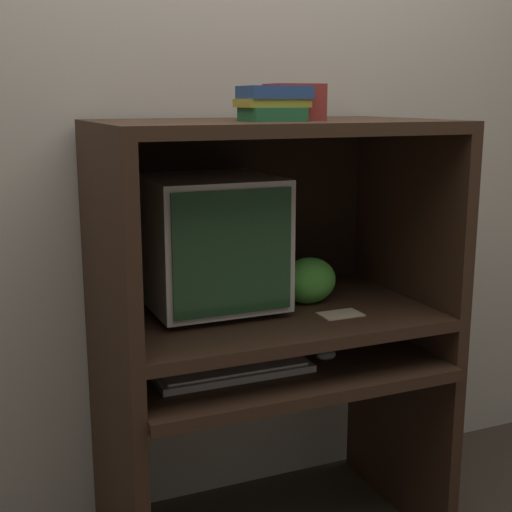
{
  "coord_description": "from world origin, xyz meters",
  "views": [
    {
      "loc": [
        -0.87,
        -1.61,
        1.41
      ],
      "look_at": [
        -0.05,
        0.31,
        0.95
      ],
      "focal_mm": 50.0,
      "sensor_mm": 36.0,
      "label": 1
    }
  ],
  "objects": [
    {
      "name": "snack_bag",
      "position": [
        0.14,
        0.34,
        0.85
      ],
      "size": [
        0.18,
        0.13,
        0.15
      ],
      "color": "green",
      "rests_on": "desk_monitor_shelf"
    },
    {
      "name": "wall_back",
      "position": [
        0.0,
        0.68,
        1.3
      ],
      "size": [
        6.0,
        0.06,
        2.6
      ],
      "color": "beige",
      "rests_on": "ground_plane"
    },
    {
      "name": "mouse",
      "position": [
        0.14,
        0.21,
        0.64
      ],
      "size": [
        0.06,
        0.04,
        0.03
      ],
      "color": "#B7B7B7",
      "rests_on": "desk_base"
    },
    {
      "name": "keyboard",
      "position": [
        -0.17,
        0.2,
        0.64
      ],
      "size": [
        0.46,
        0.15,
        0.03
      ],
      "color": "beige",
      "rests_on": "desk_base"
    },
    {
      "name": "desk_monitor_shelf",
      "position": [
        0.0,
        0.31,
        0.74
      ],
      "size": [
        1.03,
        0.62,
        0.15
      ],
      "color": "#382316",
      "rests_on": "desk_base"
    },
    {
      "name": "paper_card",
      "position": [
        0.17,
        0.18,
        0.78
      ],
      "size": [
        0.13,
        0.08,
        0.0
      ],
      "color": "#CCB28C",
      "rests_on": "desk_monitor_shelf"
    },
    {
      "name": "storage_box",
      "position": [
        0.05,
        0.26,
        1.4
      ],
      "size": [
        0.15,
        0.12,
        0.1
      ],
      "color": "maroon",
      "rests_on": "hutch_upper"
    },
    {
      "name": "desk_base",
      "position": [
        0.0,
        0.27,
        0.41
      ],
      "size": [
        1.03,
        0.65,
        0.63
      ],
      "color": "#382316",
      "rests_on": "ground_plane"
    },
    {
      "name": "hutch_upper",
      "position": [
        0.0,
        0.34,
        1.16
      ],
      "size": [
        1.03,
        0.62,
        0.58
      ],
      "color": "#382316",
      "rests_on": "desk_monitor_shelf"
    },
    {
      "name": "crt_monitor",
      "position": [
        -0.16,
        0.4,
        0.99
      ],
      "size": [
        0.39,
        0.4,
        0.41
      ],
      "color": "beige",
      "rests_on": "desk_monitor_shelf"
    },
    {
      "name": "book_stack",
      "position": [
        -0.03,
        0.24,
        1.4
      ],
      "size": [
        0.19,
        0.15,
        0.1
      ],
      "color": "#236638",
      "rests_on": "hutch_upper"
    }
  ]
}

